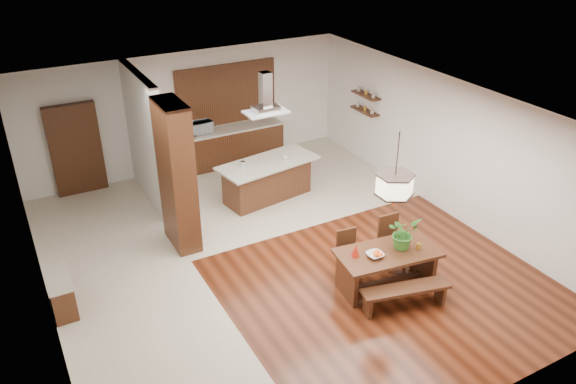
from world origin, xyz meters
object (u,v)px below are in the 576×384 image
dining_chair_right (393,242)px  range_hood (266,93)px  dining_bench (405,298)px  microwave (201,127)px  dining_chair_left (350,255)px  fruit_bowl (375,255)px  hallway_console (61,294)px  kitchen_island (267,179)px  dining_table (387,261)px  foliage_plant (403,233)px  island_cup (285,157)px  pendant_lantern (396,171)px

dining_chair_right → range_hood: bearing=106.8°
dining_bench → microwave: microwave is taller
dining_chair_left → fruit_bowl: size_ratio=3.12×
dining_bench → dining_chair_right: dining_chair_right is taller
dining_chair_left → microwave: microwave is taller
dining_bench → fruit_bowl: (-0.21, 0.60, 0.55)m
hallway_console → kitchen_island: 5.06m
range_hood → dining_chair_right: bearing=-76.4°
dining_table → range_hood: size_ratio=2.04×
dining_bench → range_hood: bearing=93.1°
foliage_plant → microwave: size_ratio=1.10×
dining_table → dining_chair_left: (-0.36, 0.58, -0.10)m
dining_chair_right → microwave: size_ratio=1.84×
dining_bench → foliage_plant: size_ratio=2.57×
island_cup → kitchen_island: bearing=168.1°
dining_chair_left → kitchen_island: bearing=96.0°
dining_table → range_hood: bearing=94.8°
foliage_plant → kitchen_island: bearing=98.9°
pendant_lantern → dining_table: bearing=90.0°
dining_table → dining_chair_right: bearing=43.1°
kitchen_island → island_cup: 0.64m
dining_bench → island_cup: island_cup is taller
foliage_plant → dining_bench: bearing=-120.7°
fruit_bowl → range_hood: bearing=90.6°
dining_chair_right → foliage_plant: bearing=-111.4°
dining_table → kitchen_island: bearing=94.8°
kitchen_island → microwave: (-0.69, 2.18, 0.63)m
pendant_lantern → kitchen_island: (-0.33, 3.89, -1.77)m
hallway_console → dining_chair_left: (4.67, -1.46, 0.12)m
dining_chair_left → dining_chair_right: dining_chair_right is taller
hallway_console → range_hood: range_hood is taller
kitchen_island → range_hood: size_ratio=2.61×
dining_chair_left → microwave: (-0.66, 5.49, 0.66)m
dining_bench → pendant_lantern: bearing=82.4°
hallway_console → microwave: bearing=45.2°
dining_bench → island_cup: (0.16, 4.43, 0.75)m
range_hood → microwave: 2.66m
pendant_lantern → fruit_bowl: pendant_lantern is taller
foliage_plant → microwave: foliage_plant is taller
fruit_bowl → range_hood: (-0.04, 3.92, 1.71)m
dining_chair_right → pendant_lantern: bearing=-133.6°
dining_table → fruit_bowl: (-0.29, -0.02, 0.23)m
foliage_plant → pendant_lantern: bearing=178.6°
island_cup → fruit_bowl: bearing=-95.4°
dining_chair_left → kitchen_island: (0.03, 3.31, 0.04)m
hallway_console → dining_chair_right: 5.76m
dining_table → dining_chair_right: (0.50, 0.47, -0.05)m
pendant_lantern → range_hood: bearing=94.8°
dining_table → microwave: (-1.02, 6.08, 0.56)m
island_cup → microwave: microwave is taller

